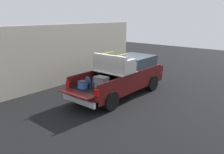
{
  "coord_description": "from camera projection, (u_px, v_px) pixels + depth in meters",
  "views": [
    {
      "loc": [
        -8.7,
        -6.79,
        3.99
      ],
      "look_at": [
        -0.6,
        0.0,
        1.1
      ],
      "focal_mm": 36.24,
      "sensor_mm": 36.0,
      "label": 1
    }
  ],
  "objects": [
    {
      "name": "ground_plane",
      "position": [
        119.0,
        95.0,
        11.69
      ],
      "size": [
        40.0,
        40.0,
        0.0
      ],
      "primitive_type": "plane",
      "color": "black"
    },
    {
      "name": "pickup_truck",
      "position": [
        124.0,
        75.0,
        11.7
      ],
      "size": [
        6.05,
        2.06,
        2.23
      ],
      "color": "#470F0F",
      "rests_on": "ground_plane"
    },
    {
      "name": "building_facade",
      "position": [
        65.0,
        54.0,
        13.39
      ],
      "size": [
        11.7,
        0.36,
        3.5
      ],
      "primitive_type": "cube",
      "color": "beige",
      "rests_on": "ground_plane"
    },
    {
      "name": "trash_can",
      "position": [
        123.0,
        65.0,
        16.44
      ],
      "size": [
        0.6,
        0.6,
        0.98
      ],
      "color": "#1E592D",
      "rests_on": "ground_plane"
    }
  ]
}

